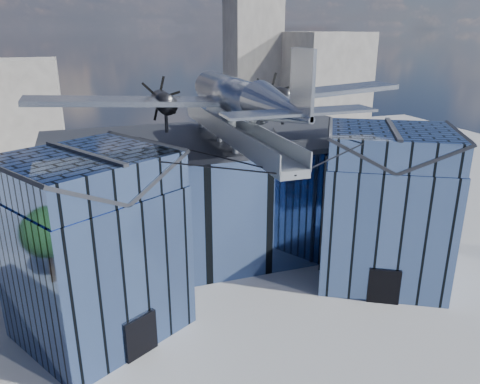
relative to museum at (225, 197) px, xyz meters
name	(u,v)px	position (x,y,z in m)	size (l,w,h in m)	color
ground_plane	(249,292)	(0.00, -5.82, -5.54)	(120.00, 120.00, 0.00)	gray
museum	(225,197)	(0.00, 0.00, 0.00)	(32.88, 24.50, 17.60)	#4C679B
bg_towers	(151,83)	(1.45, 44.67, 4.47)	(77.00, 24.50, 26.00)	gray
tree_side_e	(398,171)	(22.06, 6.65, -1.91)	(3.76, 3.76, 5.36)	#342414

